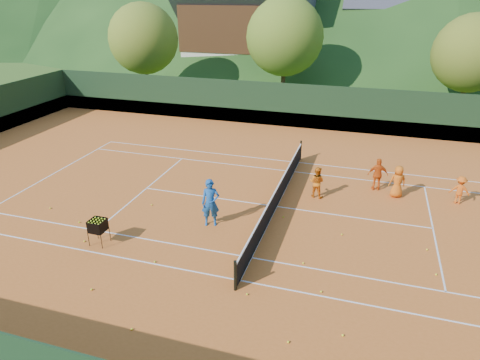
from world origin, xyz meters
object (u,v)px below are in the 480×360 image
(coach, at_px, (211,203))
(chalet_mid, at_px, (405,29))
(student_b, at_px, (378,174))
(ball_hopper, at_px, (98,226))
(chalet_left, at_px, (249,21))
(tennis_net, at_px, (277,196))
(student_c, at_px, (397,182))
(student_d, at_px, (460,190))
(student_a, at_px, (317,182))

(coach, distance_m, chalet_mid, 37.45)
(student_b, xyz_separation_m, ball_hopper, (-9.84, -7.98, -0.04))
(coach, bearing_deg, chalet_left, 84.54)
(ball_hopper, height_order, chalet_left, chalet_left)
(tennis_net, bearing_deg, chalet_mid, 79.99)
(student_c, height_order, tennis_net, student_c)
(student_b, distance_m, student_d, 3.53)
(student_b, distance_m, chalet_mid, 31.24)
(student_c, relative_size, tennis_net, 0.13)
(student_a, bearing_deg, tennis_net, 55.81)
(student_a, distance_m, chalet_left, 31.11)
(chalet_left, bearing_deg, coach, -76.44)
(student_b, height_order, student_d, student_b)
(tennis_net, bearing_deg, ball_hopper, -139.40)
(student_a, bearing_deg, student_b, -138.53)
(student_c, xyz_separation_m, tennis_net, (-5.01, -2.59, -0.26))
(chalet_mid, bearing_deg, coach, -102.73)
(coach, relative_size, chalet_left, 0.14)
(student_c, bearing_deg, student_d, 168.90)
(student_d, bearing_deg, chalet_mid, -82.87)
(student_d, xyz_separation_m, tennis_net, (-7.64, -2.73, -0.14))
(chalet_mid, bearing_deg, student_c, -91.80)
(coach, bearing_deg, student_b, 21.47)
(chalet_left, bearing_deg, student_a, -68.03)
(student_b, relative_size, chalet_left, 0.11)
(student_a, distance_m, tennis_net, 2.13)
(ball_hopper, relative_size, chalet_left, 0.07)
(tennis_net, height_order, chalet_left, chalet_left)
(tennis_net, distance_m, ball_hopper, 7.51)
(student_b, xyz_separation_m, tennis_net, (-4.14, -3.09, -0.29))
(ball_hopper, bearing_deg, student_b, 39.04)
(coach, xyz_separation_m, student_d, (9.85, 5.05, -0.34))
(coach, distance_m, student_d, 11.07)
(student_a, distance_m, chalet_mid, 33.08)
(coach, height_order, student_c, coach)
(student_a, relative_size, chalet_mid, 0.12)
(tennis_net, xyz_separation_m, chalet_left, (-10.00, 30.00, 5.13))
(student_a, relative_size, tennis_net, 0.12)
(coach, bearing_deg, ball_hopper, -162.75)
(student_b, relative_size, student_d, 1.23)
(student_c, bearing_deg, student_a, 2.89)
(student_a, xyz_separation_m, student_c, (3.52, 1.08, 0.03))
(student_b, bearing_deg, coach, 30.62)
(chalet_left, xyz_separation_m, chalet_mid, (16.00, 4.00, -0.66))
(student_b, height_order, tennis_net, student_b)
(student_b, height_order, chalet_mid, chalet_mid)
(coach, xyz_separation_m, student_b, (6.35, 5.42, -0.20))
(coach, relative_size, ball_hopper, 1.98)
(chalet_mid, bearing_deg, tennis_net, -100.01)
(student_b, bearing_deg, ball_hopper, 29.18)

